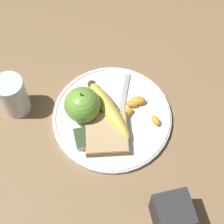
{
  "coord_description": "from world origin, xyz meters",
  "views": [
    {
      "loc": [
        -0.39,
        0.09,
        0.77
      ],
      "look_at": [
        0.0,
        0.0,
        0.03
      ],
      "focal_mm": 60.0,
      "sensor_mm": 36.0,
      "label": 1
    }
  ],
  "objects_px": {
    "banana": "(108,109)",
    "jam_packet": "(84,139)",
    "apple": "(82,105)",
    "fork": "(120,116)",
    "juice_glass": "(13,96)",
    "condiment_caddy": "(172,214)",
    "plate": "(112,117)",
    "bread_slice": "(106,134)"
  },
  "relations": [
    {
      "from": "jam_packet",
      "to": "condiment_caddy",
      "type": "height_order",
      "value": "condiment_caddy"
    },
    {
      "from": "plate",
      "to": "condiment_caddy",
      "type": "relative_size",
      "value": 3.2
    },
    {
      "from": "bread_slice",
      "to": "condiment_caddy",
      "type": "distance_m",
      "value": 0.22
    },
    {
      "from": "bread_slice",
      "to": "fork",
      "type": "height_order",
      "value": "bread_slice"
    },
    {
      "from": "apple",
      "to": "banana",
      "type": "bearing_deg",
      "value": -99.91
    },
    {
      "from": "bread_slice",
      "to": "condiment_caddy",
      "type": "bearing_deg",
      "value": -157.7
    },
    {
      "from": "juice_glass",
      "to": "banana",
      "type": "relative_size",
      "value": 0.59
    },
    {
      "from": "plate",
      "to": "banana",
      "type": "height_order",
      "value": "banana"
    },
    {
      "from": "fork",
      "to": "condiment_caddy",
      "type": "xyz_separation_m",
      "value": [
        -0.24,
        -0.04,
        0.03
      ]
    },
    {
      "from": "plate",
      "to": "bread_slice",
      "type": "relative_size",
      "value": 2.42
    },
    {
      "from": "bread_slice",
      "to": "condiment_caddy",
      "type": "relative_size",
      "value": 1.32
    },
    {
      "from": "fork",
      "to": "apple",
      "type": "bearing_deg",
      "value": -85.52
    },
    {
      "from": "apple",
      "to": "bread_slice",
      "type": "height_order",
      "value": "apple"
    },
    {
      "from": "condiment_caddy",
      "to": "juice_glass",
      "type": "bearing_deg",
      "value": 39.26
    },
    {
      "from": "bread_slice",
      "to": "fork",
      "type": "xyz_separation_m",
      "value": [
        0.04,
        -0.04,
        -0.01
      ]
    },
    {
      "from": "juice_glass",
      "to": "banana",
      "type": "distance_m",
      "value": 0.22
    },
    {
      "from": "plate",
      "to": "fork",
      "type": "bearing_deg",
      "value": -106.56
    },
    {
      "from": "bread_slice",
      "to": "jam_packet",
      "type": "relative_size",
      "value": 2.42
    },
    {
      "from": "apple",
      "to": "banana",
      "type": "distance_m",
      "value": 0.06
    },
    {
      "from": "juice_glass",
      "to": "fork",
      "type": "height_order",
      "value": "juice_glass"
    },
    {
      "from": "banana",
      "to": "bread_slice",
      "type": "relative_size",
      "value": 1.53
    },
    {
      "from": "banana",
      "to": "condiment_caddy",
      "type": "bearing_deg",
      "value": -165.64
    },
    {
      "from": "banana",
      "to": "juice_glass",
      "type": "bearing_deg",
      "value": 71.16
    },
    {
      "from": "fork",
      "to": "jam_packet",
      "type": "distance_m",
      "value": 0.1
    },
    {
      "from": "banana",
      "to": "jam_packet",
      "type": "height_order",
      "value": "banana"
    },
    {
      "from": "banana",
      "to": "bread_slice",
      "type": "bearing_deg",
      "value": 163.45
    },
    {
      "from": "fork",
      "to": "jam_packet",
      "type": "height_order",
      "value": "jam_packet"
    },
    {
      "from": "juice_glass",
      "to": "apple",
      "type": "xyz_separation_m",
      "value": [
        -0.06,
        -0.15,
        0.0
      ]
    },
    {
      "from": "juice_glass",
      "to": "fork",
      "type": "distance_m",
      "value": 0.25
    },
    {
      "from": "plate",
      "to": "jam_packet",
      "type": "bearing_deg",
      "value": 121.72
    },
    {
      "from": "condiment_caddy",
      "to": "fork",
      "type": "bearing_deg",
      "value": 9.88
    },
    {
      "from": "apple",
      "to": "fork",
      "type": "height_order",
      "value": "apple"
    },
    {
      "from": "fork",
      "to": "bread_slice",
      "type": "bearing_deg",
      "value": -22.91
    },
    {
      "from": "banana",
      "to": "bread_slice",
      "type": "height_order",
      "value": "banana"
    },
    {
      "from": "apple",
      "to": "fork",
      "type": "distance_m",
      "value": 0.09
    },
    {
      "from": "juice_glass",
      "to": "condiment_caddy",
      "type": "bearing_deg",
      "value": -140.74
    },
    {
      "from": "apple",
      "to": "jam_packet",
      "type": "relative_size",
      "value": 1.93
    },
    {
      "from": "banana",
      "to": "jam_packet",
      "type": "bearing_deg",
      "value": 130.02
    },
    {
      "from": "plate",
      "to": "jam_packet",
      "type": "relative_size",
      "value": 5.85
    },
    {
      "from": "banana",
      "to": "jam_packet",
      "type": "xyz_separation_m",
      "value": [
        -0.06,
        0.07,
        -0.01
      ]
    },
    {
      "from": "plate",
      "to": "jam_packet",
      "type": "xyz_separation_m",
      "value": [
        -0.05,
        0.07,
        0.01
      ]
    },
    {
      "from": "banana",
      "to": "fork",
      "type": "distance_m",
      "value": 0.03
    }
  ]
}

